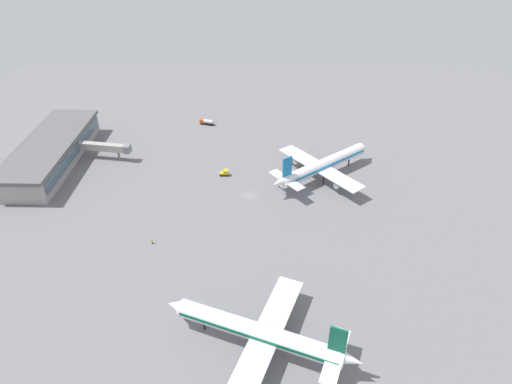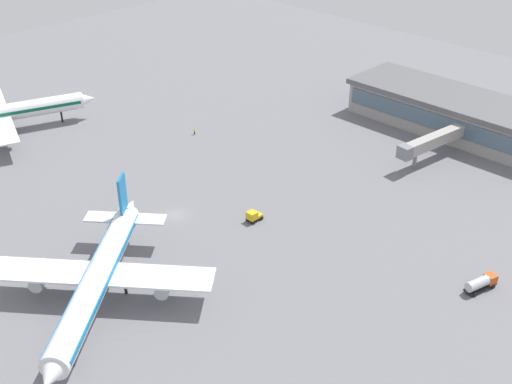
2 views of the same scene
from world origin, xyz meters
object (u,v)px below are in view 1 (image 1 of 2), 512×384
at_px(fuel_truck, 207,122).
at_px(baggage_tug, 225,173).
at_px(airplane_taxiing, 260,333).
at_px(ground_crew_worker, 152,241).
at_px(airplane_at_gate, 323,165).

bearing_deg(fuel_truck, baggage_tug, 120.62).
bearing_deg(airplane_taxiing, baggage_tug, -59.08).
height_order(airplane_taxiing, ground_crew_worker, airplane_taxiing).
xyz_separation_m(airplane_at_gate, fuel_truck, (-44.57, -48.20, -3.95)).
relative_size(fuel_truck, ground_crew_worker, 3.94).
xyz_separation_m(baggage_tug, ground_crew_worker, (39.89, -18.91, -0.31)).
relative_size(airplane_at_gate, ground_crew_worker, 24.03).
relative_size(baggage_tug, fuel_truck, 0.49).
bearing_deg(ground_crew_worker, airplane_taxiing, -173.08).
bearing_deg(airplane_at_gate, baggage_tug, 139.82).
distance_m(baggage_tug, ground_crew_worker, 44.15).
bearing_deg(baggage_tug, fuel_truck, 105.35).
bearing_deg(ground_crew_worker, baggage_tug, -60.75).
relative_size(airplane_taxiing, baggage_tug, 14.35).
xyz_separation_m(airplane_taxiing, baggage_tug, (-76.51, -14.42, -4.13)).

